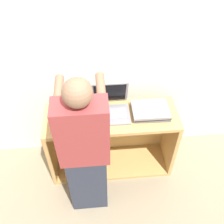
# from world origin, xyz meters

# --- Properties ---
(ground_plane) EXTENTS (12.00, 12.00, 0.00)m
(ground_plane) POSITION_xyz_m (0.00, 0.00, 0.00)
(ground_plane) COLOR gray
(wall_back) EXTENTS (8.00, 0.05, 2.40)m
(wall_back) POSITION_xyz_m (0.00, 0.56, 1.20)
(wall_back) COLOR silver
(wall_back) RESTS_ON ground_plane
(cart) EXTENTS (1.27, 0.45, 0.78)m
(cart) POSITION_xyz_m (0.00, 0.29, 0.39)
(cart) COLOR tan
(cart) RESTS_ON ground_plane
(laptop_open) EXTENTS (0.34, 0.32, 0.28)m
(laptop_open) POSITION_xyz_m (0.00, 0.28, 0.84)
(laptop_open) COLOR gray
(laptop_open) RESTS_ON cart
(laptop_stack_left) EXTENTS (0.36, 0.28, 0.09)m
(laptop_stack_left) POSITION_xyz_m (-0.37, 0.23, 0.83)
(laptop_stack_left) COLOR slate
(laptop_stack_left) RESTS_ON cart
(laptop_stack_right) EXTENTS (0.35, 0.28, 0.07)m
(laptop_stack_right) POSITION_xyz_m (0.37, 0.23, 0.82)
(laptop_stack_right) COLOR slate
(laptop_stack_right) RESTS_ON cart
(person) EXTENTS (0.40, 0.52, 1.56)m
(person) POSITION_xyz_m (-0.25, -0.19, 0.78)
(person) COLOR #2D3342
(person) RESTS_ON ground_plane
(inventory_tag) EXTENTS (0.06, 0.02, 0.01)m
(inventory_tag) POSITION_xyz_m (-0.37, 0.16, 0.88)
(inventory_tag) COLOR red
(inventory_tag) RESTS_ON laptop_stack_left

